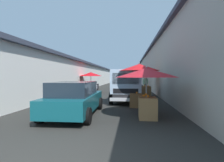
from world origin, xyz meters
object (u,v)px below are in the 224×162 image
(parked_scooter, at_px, (96,89))
(fruit_stall_mid_lane, at_px, (139,73))
(fruit_stall_near_left, at_px, (91,76))
(fruit_stall_near_right, at_px, (134,77))
(hatchback_car, at_px, (75,98))
(vendor_by_crates, at_px, (145,83))
(delivery_truck, at_px, (126,86))
(fruit_stall_far_right, at_px, (145,76))
(fruit_stall_far_left, at_px, (147,78))

(parked_scooter, bearing_deg, fruit_stall_mid_lane, -148.70)
(fruit_stall_mid_lane, bearing_deg, fruit_stall_near_left, 29.83)
(fruit_stall_near_right, relative_size, hatchback_car, 0.59)
(vendor_by_crates, relative_size, parked_scooter, 0.94)
(fruit_stall_near_left, distance_m, delivery_truck, 8.08)
(fruit_stall_mid_lane, distance_m, vendor_by_crates, 10.50)
(delivery_truck, xyz_separation_m, vendor_by_crates, (9.08, -2.06, -0.13))
(fruit_stall_far_right, xyz_separation_m, delivery_truck, (-3.66, 1.52, -0.71))
(fruit_stall_far_right, height_order, vendor_by_crates, fruit_stall_far_right)
(fruit_stall_near_right, distance_m, hatchback_car, 15.68)
(fruit_stall_near_right, bearing_deg, fruit_stall_near_left, 134.31)
(fruit_stall_near_right, xyz_separation_m, fruit_stall_far_right, (-7.99, -0.73, 0.10))
(fruit_stall_near_left, bearing_deg, fruit_stall_far_right, -121.18)
(delivery_truck, relative_size, parked_scooter, 2.94)
(hatchback_car, relative_size, delivery_truck, 0.80)
(fruit_stall_near_left, height_order, parked_scooter, fruit_stall_near_left)
(parked_scooter, bearing_deg, fruit_stall_near_right, -29.27)
(hatchback_car, height_order, delivery_truck, delivery_truck)
(fruit_stall_far_left, distance_m, fruit_stall_far_right, 7.45)
(fruit_stall_near_left, distance_m, hatchback_car, 10.96)
(fruit_stall_near_right, relative_size, fruit_stall_far_left, 0.93)
(fruit_stall_near_left, height_order, vendor_by_crates, fruit_stall_near_left)
(fruit_stall_near_right, height_order, delivery_truck, fruit_stall_near_right)
(fruit_stall_far_right, height_order, delivery_truck, fruit_stall_far_right)
(fruit_stall_near_right, bearing_deg, hatchback_car, 169.54)
(hatchback_car, distance_m, parked_scooter, 8.70)
(fruit_stall_near_right, xyz_separation_m, vendor_by_crates, (-2.57, -1.28, -0.74))
(fruit_stall_near_left, relative_size, hatchback_car, 0.62)
(fruit_stall_mid_lane, xyz_separation_m, fruit_stall_far_left, (-2.48, -0.20, -0.28))
(fruit_stall_far_left, height_order, parked_scooter, fruit_stall_far_left)
(fruit_stall_near_left, bearing_deg, hatchback_car, -169.82)
(fruit_stall_far_left, xyz_separation_m, fruit_stall_far_right, (7.43, -0.56, 0.14))
(delivery_truck, bearing_deg, fruit_stall_near_right, -3.85)
(fruit_stall_far_right, bearing_deg, fruit_stall_mid_lane, 171.34)
(delivery_truck, bearing_deg, fruit_stall_near_left, 29.69)
(fruit_stall_near_left, bearing_deg, vendor_by_crates, -70.95)
(fruit_stall_mid_lane, xyz_separation_m, fruit_stall_far_right, (4.95, -0.75, -0.14))
(parked_scooter, bearing_deg, hatchback_car, -173.78)
(hatchback_car, distance_m, vendor_by_crates, 13.48)
(fruit_stall_far_left, relative_size, delivery_truck, 0.51)
(hatchback_car, xyz_separation_m, delivery_truck, (3.75, -2.06, 0.30))
(fruit_stall_far_right, distance_m, hatchback_car, 8.29)
(vendor_by_crates, bearing_deg, fruit_stall_mid_lane, 172.85)
(fruit_stall_near_right, height_order, fruit_stall_far_right, fruit_stall_far_right)
(fruit_stall_near_right, bearing_deg, parked_scooter, 150.73)
(fruit_stall_near_left, xyz_separation_m, fruit_stall_near_right, (4.66, -4.77, -0.06))
(parked_scooter, bearing_deg, vendor_by_crates, -50.45)
(hatchback_car, distance_m, delivery_truck, 4.29)
(fruit_stall_far_left, bearing_deg, fruit_stall_mid_lane, 4.57)
(fruit_stall_near_left, relative_size, fruit_stall_mid_lane, 1.00)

